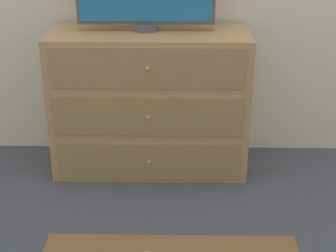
% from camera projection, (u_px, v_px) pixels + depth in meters
% --- Properties ---
extents(ground_plane, '(12.00, 12.00, 0.00)m').
position_uv_depth(ground_plane, '(166.00, 147.00, 3.39)').
color(ground_plane, '#474C56').
extents(dresser, '(1.12, 0.45, 0.83)m').
position_uv_depth(dresser, '(150.00, 102.00, 2.99)').
color(dresser, tan).
rests_on(dresser, ground_plane).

